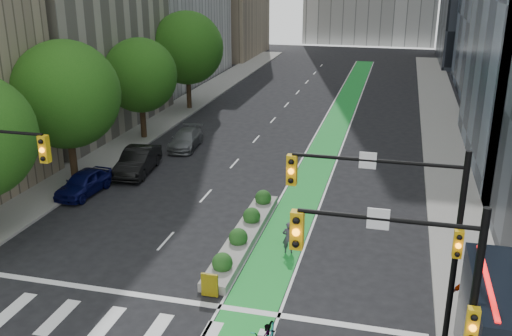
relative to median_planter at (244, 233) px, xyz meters
The scene contains 15 objects.
ground 7.15m from the median_planter, 99.68° to the right, with size 160.00×160.00×0.00m, color black.
sidewalk_left 22.18m from the median_planter, 125.89° to the left, with size 3.60×90.00×0.15m, color gray.
sidewalk_right 20.86m from the median_planter, 59.45° to the left, with size 3.60×90.00×0.15m, color gray.
bike_lane_paint 23.04m from the median_planter, 85.52° to the left, with size 2.20×70.00×0.01m, color green.
tree_mid 14.16m from the median_planter, 157.87° to the left, with size 6.40×6.40×8.78m.
tree_midfar 19.84m from the median_planter, 129.19° to the left, with size 5.60×5.60×7.76m.
tree_far 28.29m from the median_planter, 116.05° to the left, with size 6.60×6.60×9.00m.
signal_right 10.89m from the median_planter, 41.32° to the right, with size 5.82×0.51×7.20m.
signal_far_right 14.22m from the median_planter, 54.91° to the right, with size 4.82×0.51×7.20m.
median_planter is the anchor object (origin of this frame).
cyclist 2.48m from the median_planter, 17.28° to the right, with size 0.57×0.37×1.56m, color #3A3742.
parked_car_left_near 11.26m from the median_planter, 161.88° to the left, with size 1.70×4.23×1.44m, color #0B0F47.
parked_car_left_mid 11.98m from the median_planter, 140.39° to the left, with size 1.74×5.00×1.65m, color black.
parked_car_left_far 15.81m from the median_planter, 121.25° to the left, with size 1.85×4.55×1.32m, color #5A5D5F.
pedestrian_far 10.84m from the median_planter, 24.88° to the right, with size 1.14×0.47×1.94m, color gray.
Camera 1 is at (7.96, -17.21, 12.68)m, focal length 40.00 mm.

